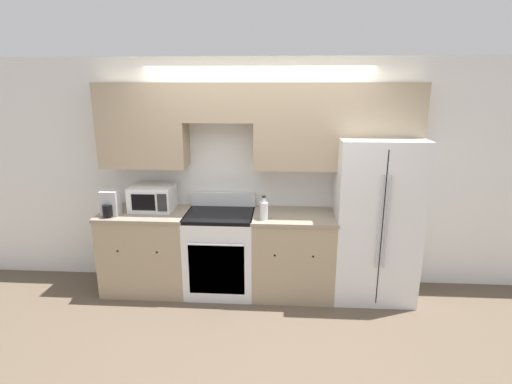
{
  "coord_description": "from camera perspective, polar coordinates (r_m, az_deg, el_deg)",
  "views": [
    {
      "loc": [
        0.27,
        -3.84,
        2.31
      ],
      "look_at": [
        -0.0,
        0.31,
        1.18
      ],
      "focal_mm": 28.0,
      "sensor_mm": 36.0,
      "label": 1
    }
  ],
  "objects": [
    {
      "name": "microwave",
      "position": [
        4.65,
        -14.55,
        -0.79
      ],
      "size": [
        0.47,
        0.39,
        0.28
      ],
      "color": "white",
      "rests_on": "lower_cabinets_left"
    },
    {
      "name": "oven_range",
      "position": [
        4.59,
        -5.07,
        -8.5
      ],
      "size": [
        0.75,
        0.65,
        1.09
      ],
      "color": "white",
      "rests_on": "ground_plane"
    },
    {
      "name": "ground_plane",
      "position": [
        4.49,
        -0.27,
        -15.78
      ],
      "size": [
        12.0,
        12.0,
        0.0
      ],
      "primitive_type": "plane",
      "color": "brown"
    },
    {
      "name": "lower_cabinets_right",
      "position": [
        4.54,
        5.29,
        -8.82
      ],
      "size": [
        0.91,
        0.64,
        0.93
      ],
      "color": "tan",
      "rests_on": "ground_plane"
    },
    {
      "name": "bottle",
      "position": [
        4.18,
        1.13,
        -2.58
      ],
      "size": [
        0.09,
        0.09,
        0.26
      ],
      "color": "silver",
      "rests_on": "lower_cabinets_right"
    },
    {
      "name": "paper_towel_holder",
      "position": [
        4.59,
        -20.16,
        -1.61
      ],
      "size": [
        0.19,
        0.21,
        0.27
      ],
      "color": "#B7B7BC",
      "rests_on": "lower_cabinets_left"
    },
    {
      "name": "lower_cabinets_left",
      "position": [
        4.79,
        -15.25,
        -8.02
      ],
      "size": [
        0.97,
        0.64,
        0.93
      ],
      "color": "tan",
      "rests_on": "ground_plane"
    },
    {
      "name": "wall_back",
      "position": [
        4.49,
        0.52,
        5.47
      ],
      "size": [
        8.0,
        0.39,
        2.6
      ],
      "color": "white",
      "rests_on": "ground_plane"
    },
    {
      "name": "refrigerator",
      "position": [
        4.54,
        16.55,
        -3.74
      ],
      "size": [
        0.87,
        0.72,
        1.78
      ],
      "color": "white",
      "rests_on": "ground_plane"
    }
  ]
}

